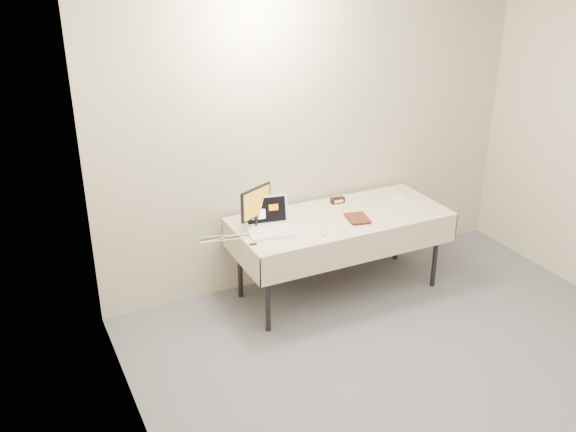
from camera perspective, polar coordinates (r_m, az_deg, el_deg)
name	(u,v)px	position (r m, az deg, el deg)	size (l,w,h in m)	color
back_wall	(317,133)	(5.65, 2.57, 7.39)	(4.00, 0.10, 2.70)	#C2B69C
table	(340,222)	(5.51, 4.68, -0.57)	(1.86, 0.81, 0.74)	black
laptop	(269,223)	(5.19, -1.69, -0.60)	(0.41, 0.37, 0.26)	white
monitor	(256,204)	(5.17, -2.87, 1.04)	(0.32, 0.17, 0.35)	black
book	(348,208)	(5.35, 5.38, 0.71)	(0.17, 0.02, 0.23)	maroon
alarm_clock	(338,200)	(5.74, 4.42, 1.40)	(0.12, 0.06, 0.05)	black
clicker	(323,234)	(5.13, 3.17, -1.58)	(0.04, 0.09, 0.02)	silver
paper_form	(401,199)	(5.89, 10.02, 1.46)	(0.12, 0.30, 0.00)	#C4ECBB
usb_dongle	(253,244)	(4.97, -3.12, -2.53)	(0.06, 0.02, 0.01)	black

